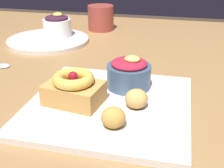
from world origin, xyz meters
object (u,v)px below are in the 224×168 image
back_ramekin (57,25)px  coffee_mug (101,18)px  front_plate (110,105)px  fritter_front (136,99)px  fritter_middle (113,117)px  berry_ramekin (129,73)px  cake_slice (74,89)px  back_plate (48,40)px

back_ramekin → coffee_mug: bearing=54.9°
front_plate → coffee_mug: size_ratio=3.26×
front_plate → coffee_mug: (-0.17, 0.55, 0.04)m
fritter_front → fritter_middle: same height
back_ramekin → front_plate: bearing=-55.8°
berry_ramekin → coffee_mug: bearing=111.7°
front_plate → fritter_middle: (0.03, -0.08, 0.02)m
front_plate → coffee_mug: 0.57m
cake_slice → back_plate: size_ratio=0.44×
front_plate → fritter_front: (0.05, -0.01, 0.02)m
cake_slice → fritter_middle: size_ratio=2.81×
back_plate → front_plate: bearing=-51.5°
back_plate → berry_ramekin: bearing=-42.8°
fritter_front → back_plate: fritter_front is taller
front_plate → fritter_front: bearing=-8.9°
front_plate → cake_slice: bearing=-165.4°
fritter_front → berry_ramekin: bearing=109.4°
berry_ramekin → fritter_middle: size_ratio=2.25×
cake_slice → coffee_mug: coffee_mug is taller
front_plate → back_ramekin: (-0.27, 0.40, 0.04)m
back_ramekin → coffee_mug: size_ratio=0.98×
cake_slice → back_ramekin: (-0.21, 0.41, 0.01)m
fritter_middle → back_plate: bearing=125.4°
berry_ramekin → fritter_front: (0.03, -0.08, -0.01)m
cake_slice → back_ramekin: bearing=116.5°
back_plate → fritter_middle: bearing=-54.6°
cake_slice → berry_ramekin: 0.13m
fritter_front → back_ramekin: back_ramekin is taller
cake_slice → fritter_front: size_ratio=2.65×
back_ramekin → fritter_middle: bearing=-58.3°
front_plate → fritter_front: 0.06m
front_plate → cake_slice: 0.07m
berry_ramekin → fritter_front: 0.09m
back_plate → back_ramekin: 0.06m
front_plate → back_ramekin: 0.48m
back_plate → cake_slice: bearing=-59.3°
back_ramekin → coffee_mug: (0.10, 0.15, -0.00)m
back_plate → back_ramekin: bearing=64.6°
cake_slice → coffee_mug: (-0.10, 0.56, 0.00)m
back_ramekin → coffee_mug: 0.18m
cake_slice → berry_ramekin: (0.09, 0.09, 0.00)m
fritter_front → fritter_middle: 0.08m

